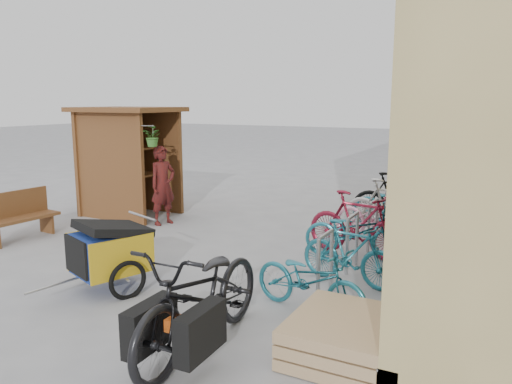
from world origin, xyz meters
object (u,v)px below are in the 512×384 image
at_px(bench, 18,215).
at_px(person_kiosk, 163,185).
at_px(bike_1, 350,253).
at_px(bike_2, 355,232).
at_px(pallet_stack, 343,337).
at_px(bike_3, 358,225).
at_px(bike_0, 310,280).
at_px(bike_4, 380,218).
at_px(bike_6, 399,206).
at_px(bike_5, 390,208).
at_px(shopping_carts, 447,185).
at_px(cargo_bike, 202,297).
at_px(bike_7, 397,199).
at_px(child_trailer, 110,250).
at_px(kiosk, 125,146).

height_order(bench, person_kiosk, person_kiosk).
xyz_separation_m(bike_1, bike_2, (-0.27, 1.19, -0.01)).
height_order(person_kiosk, bike_2, person_kiosk).
xyz_separation_m(pallet_stack, bike_3, (-0.81, 3.26, 0.33)).
relative_size(bike_0, bike_4, 0.87).
relative_size(bench, person_kiosk, 0.89).
relative_size(bike_0, bike_6, 0.85).
bearing_deg(bench, bike_4, 29.67).
bearing_deg(bike_5, bike_4, -178.83).
relative_size(pallet_stack, bike_4, 0.67).
height_order(person_kiosk, bike_1, person_kiosk).
bearing_deg(shopping_carts, bike_1, -95.21).
xyz_separation_m(cargo_bike, bike_5, (0.69, 5.30, -0.04)).
relative_size(bench, bike_6, 0.78).
relative_size(person_kiosk, bike_1, 1.10).
height_order(cargo_bike, bike_5, cargo_bike).
relative_size(bike_1, bike_7, 0.82).
xyz_separation_m(bench, bike_0, (5.98, -0.54, -0.05)).
xyz_separation_m(bike_6, bike_7, (-0.13, 0.41, 0.06)).
xyz_separation_m(shopping_carts, bike_2, (-0.82, -4.84, -0.11)).
xyz_separation_m(child_trailer, bike_2, (2.56, 2.87, -0.12)).
height_order(bike_1, bike_2, bike_1).
height_order(pallet_stack, shopping_carts, shopping_carts).
bearing_deg(bike_3, bike_7, 8.34).
relative_size(child_trailer, cargo_bike, 0.75).
bearing_deg(pallet_stack, bench, 168.36).
bearing_deg(child_trailer, kiosk, 149.69).
distance_m(pallet_stack, bike_7, 5.82).
bearing_deg(bike_5, person_kiosk, 110.98).
distance_m(child_trailer, cargo_bike, 2.25).
distance_m(child_trailer, person_kiosk, 3.64).
height_order(bike_2, bike_7, bike_7).
xyz_separation_m(child_trailer, bike_0, (2.69, 0.52, -0.14)).
distance_m(bench, bike_0, 6.01).
xyz_separation_m(kiosk, bike_2, (5.46, -0.69, -1.12)).
bearing_deg(cargo_bike, kiosk, 136.91).
relative_size(bench, shopping_carts, 0.82).
xyz_separation_m(kiosk, bike_0, (5.59, -3.03, -1.14)).
relative_size(child_trailer, bike_2, 1.03).
bearing_deg(cargo_bike, shopping_carts, 79.97).
xyz_separation_m(bench, shopping_carts, (6.67, 6.64, 0.09)).
bearing_deg(bench, bike_2, 21.76).
relative_size(bike_3, bike_5, 0.99).
bearing_deg(cargo_bike, person_kiosk, 130.61).
height_order(bike_0, bike_7, bike_7).
height_order(bench, bike_6, bike_6).
distance_m(cargo_bike, bike_1, 2.66).
bearing_deg(bike_5, bike_0, -175.21).
height_order(bike_4, bike_5, bike_5).
bearing_deg(bike_6, bike_5, 174.45).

